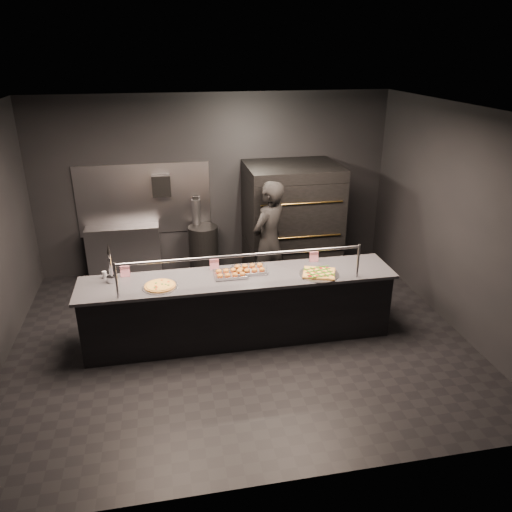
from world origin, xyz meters
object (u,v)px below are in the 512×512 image
Objects in this scene: towel_dispenser at (161,185)px; fire_extinguisher at (196,212)px; pizza_oven at (291,221)px; square_pizza at (319,273)px; slider_tray_b at (250,269)px; prep_shelf at (124,252)px; slider_tray_a at (231,274)px; worker at (269,242)px; round_pizza at (160,286)px; service_counter at (239,307)px; beer_tap at (111,271)px; trash_bin at (204,250)px.

towel_dispenser is 0.69× the size of fire_extinguisher.
square_pizza is at bearing -94.55° from pizza_oven.
towel_dispenser is 0.74m from fire_extinguisher.
slider_tray_b is at bearing -64.60° from towel_dispenser.
prep_shelf is 2.80× the size of slider_tray_a.
square_pizza is 0.28× the size of worker.
towel_dispenser is (0.70, 0.07, 1.10)m from prep_shelf.
prep_shelf is at bearing 103.65° from round_pizza.
service_counter is 2.78m from towel_dispenser.
slider_tray_a is (-0.10, 0.05, 0.48)m from service_counter.
pizza_oven reaches higher than slider_tray_b.
slider_tray_a reaches higher than square_pizza.
slider_tray_b is at bearing 12.49° from round_pizza.
round_pizza is at bearing -173.13° from service_counter.
worker is (0.64, 1.10, 0.47)m from service_counter.
round_pizza is (0.59, -0.27, -0.13)m from beer_tap.
beer_tap is (-2.80, -1.75, 0.10)m from pizza_oven.
worker is at bearing 107.69° from square_pizza.
round_pizza is 2.04m from square_pizza.
worker is at bearing -28.65° from prep_shelf.
service_counter is 4.86× the size of trash_bin.
slider_tray_a is at bearing 170.03° from square_pizza.
beer_tap is 1.20× the size of slider_tray_a.
square_pizza is (1.04, -0.15, 0.47)m from service_counter.
square_pizza is (-0.16, -2.05, -0.03)m from pizza_oven.
trash_bin is (-1.30, 2.37, -0.52)m from square_pizza.
prep_shelf is 1.42× the size of trash_bin.
slider_tray_a is 1.28m from worker.
fire_extinguisher reaches higher than slider_tray_a.
trash_bin is (-1.46, 0.32, -0.54)m from pizza_oven.
round_pizza reaches higher than trash_bin.
prep_shelf is at bearing -70.60° from worker.
fire_extinguisher is 0.27× the size of worker.
pizza_oven is 5.46× the size of towel_dispenser.
square_pizza is at bearing -61.46° from fire_extinguisher.
prep_shelf is 1.31m from towel_dispenser.
slider_tray_a is (0.80, -2.34, -0.60)m from towel_dispenser.
beer_tap is at bearing -122.87° from trash_bin.
trash_bin is (-0.16, 2.17, -0.52)m from slider_tray_a.
towel_dispenser is (-2.10, 0.49, 0.58)m from pizza_oven.
round_pizza is (-2.21, -2.02, -0.03)m from pizza_oven.
fire_extinguisher is 2.57m from beer_tap.
pizza_oven is 3.68× the size of square_pizza.
fire_extinguisher reaches higher than slider_tray_b.
beer_tap reaches higher than prep_shelf.
service_counter is 0.49m from slider_tray_a.
round_pizza is 2.51m from trash_bin.
towel_dispenser is at bearing 127.33° from square_pizza.
service_counter is 1.36m from worker.
service_counter is 2.30m from pizza_oven.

